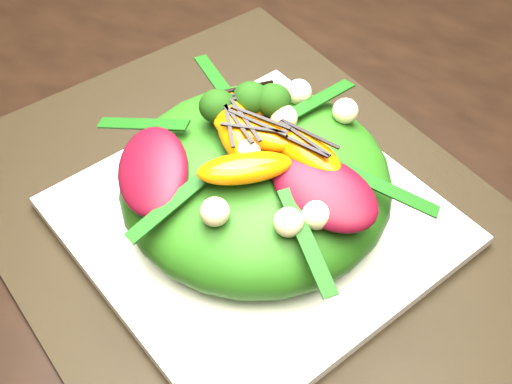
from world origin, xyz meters
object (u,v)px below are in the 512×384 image
Objects in this scene: dining_table at (506,299)px; placemat at (256,226)px; plate_base at (256,221)px; orange_segment at (245,119)px; salad_bowl at (256,211)px; lettuce_mound at (256,182)px.

placemat is (-0.20, -0.07, 0.02)m from dining_table.
plate_base is 0.10m from orange_segment.
orange_segment is (-0.02, 0.01, 0.10)m from placemat.
dining_table is 23.72× the size of orange_segment.
plate_base is at bearing 0.00° from salad_bowl.
placemat is 2.39× the size of lettuce_mound.
placemat is at bearing -31.95° from orange_segment.
lettuce_mound is (-0.20, -0.07, 0.08)m from dining_table.
lettuce_mound is (0.00, 0.00, 0.05)m from plate_base.
lettuce_mound is 3.13× the size of orange_segment.
dining_table is 7.20× the size of salad_bowl.
orange_segment reaches higher than salad_bowl.
placemat is 2.27× the size of salad_bowl.
dining_table reaches higher than salad_bowl.
lettuce_mound is 0.05m from orange_segment.
plate_base is at bearing 0.00° from placemat.
dining_table is 7.58× the size of lettuce_mound.
salad_bowl is at bearing 0.00° from lettuce_mound.
placemat is at bearing 0.00° from plate_base.
lettuce_mound is (0.00, 0.00, 0.06)m from placemat.
plate_base is at bearing -160.17° from dining_table.
dining_table is 5.90× the size of plate_base.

